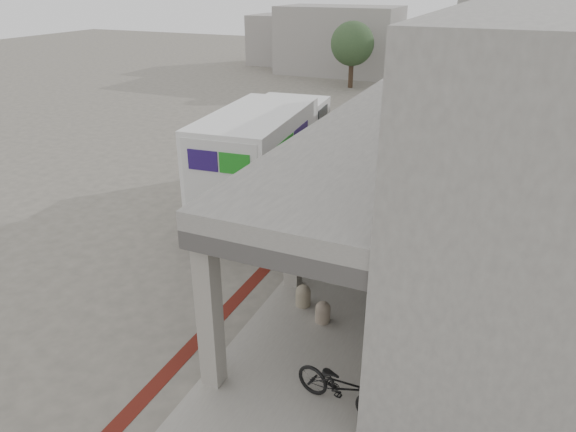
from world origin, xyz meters
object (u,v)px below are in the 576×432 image
at_px(fedex_truck, 267,152).
at_px(utility_cabinet, 389,296).
at_px(bench, 399,330).
at_px(bicycle_black, 342,386).

distance_m(fedex_truck, utility_cabinet, 7.98).
xyz_separation_m(fedex_truck, bench, (6.25, -6.21, -1.51)).
bearing_deg(utility_cabinet, fedex_truck, 151.43).
bearing_deg(bench, fedex_truck, 122.92).
xyz_separation_m(utility_cabinet, bicycle_black, (-0.09, -3.27, -0.03)).
bearing_deg(bench, bicycle_black, -115.01).
height_order(bench, utility_cabinet, utility_cabinet).
bearing_deg(bicycle_black, bench, -0.91).
height_order(fedex_truck, bicycle_black, fedex_truck).
distance_m(utility_cabinet, bicycle_black, 3.28).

